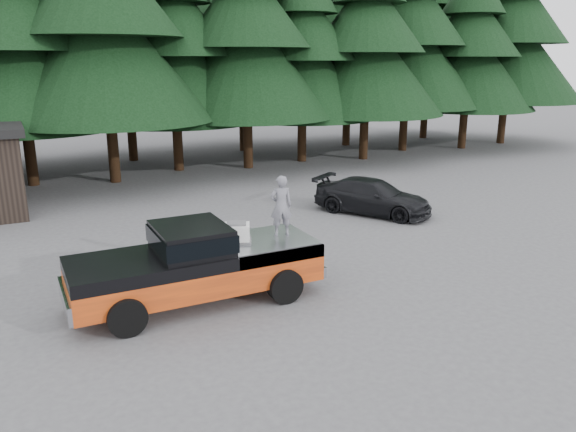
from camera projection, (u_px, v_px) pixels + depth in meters
name	position (u px, v px, depth m)	size (l,w,h in m)	color
ground	(260.00, 285.00, 14.47)	(120.00, 120.00, 0.00)	#49494B
pickup_truck	(197.00, 276.00, 13.29)	(6.00, 2.04, 1.33)	#D84A11
truck_cab	(191.00, 238.00, 12.99)	(1.66, 1.90, 0.59)	black
air_compressor	(237.00, 233.00, 13.57)	(0.62, 0.51, 0.42)	white
man_on_bed	(281.00, 206.00, 13.94)	(0.56, 0.37, 1.54)	slate
parked_car	(373.00, 197.00, 20.98)	(1.80, 4.43, 1.28)	black
treeline	(122.00, 14.00, 27.33)	(60.15, 16.05, 17.50)	black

